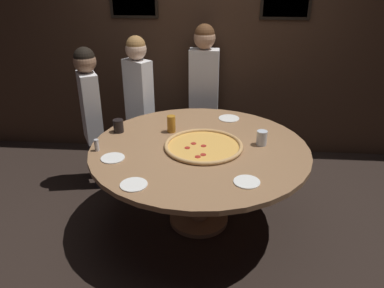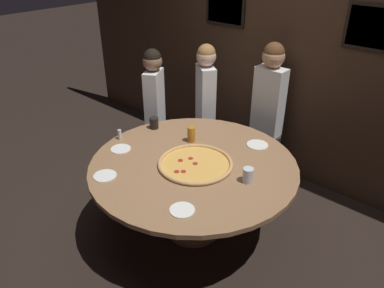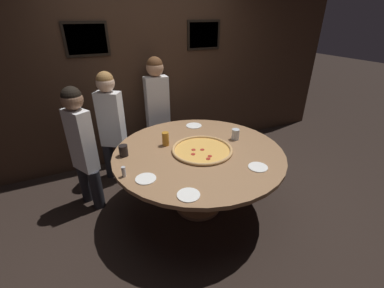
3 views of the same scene
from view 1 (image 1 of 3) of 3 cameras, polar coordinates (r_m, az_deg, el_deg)
name	(u,v)px [view 1 (image 1 of 3)]	position (r m, az deg, el deg)	size (l,w,h in m)	color
ground_plane	(199,220)	(3.44, 1.03, -11.49)	(24.00, 24.00, 0.00)	black
back_wall	(208,42)	(4.30, 2.47, 15.32)	(6.40, 0.08, 2.60)	#3D281C
dining_table	(199,158)	(3.10, 1.13, -2.21)	(1.78, 1.78, 0.74)	#936B47
giant_pizza	(204,146)	(3.03, 1.76, -0.27)	(0.64, 0.64, 0.03)	#E5A84C
drink_cup_front_edge	(118,126)	(3.36, -11.15, 2.73)	(0.09, 0.09, 0.12)	black
drink_cup_centre_back	(262,138)	(3.11, 10.58, 0.92)	(0.09, 0.09, 0.12)	silver
drink_cup_near_right	(171,124)	(3.29, -3.17, 3.07)	(0.07, 0.07, 0.15)	#BC7A23
white_plate_far_back	(229,118)	(3.62, 5.65, 3.91)	(0.20, 0.20, 0.01)	white
white_plate_beside_cup	(247,182)	(2.59, 8.35, -5.72)	(0.18, 0.18, 0.01)	white
white_plate_near_front	(134,185)	(2.56, -8.87, -6.13)	(0.19, 0.19, 0.01)	white
white_plate_left_side	(113,158)	(2.93, -11.99, -2.11)	(0.18, 0.18, 0.01)	white
condiment_shaker	(97,145)	(3.06, -14.32, -0.16)	(0.04, 0.04, 0.10)	silver
diner_far_right	(204,86)	(4.17, 1.82, 8.82)	(0.38, 0.23, 1.53)	#232328
diner_far_left	(91,110)	(3.78, -15.17, 5.00)	(0.28, 0.37, 1.41)	#232328
diner_centre_back	(139,95)	(4.06, -8.10, 7.35)	(0.37, 0.31, 1.44)	#232328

